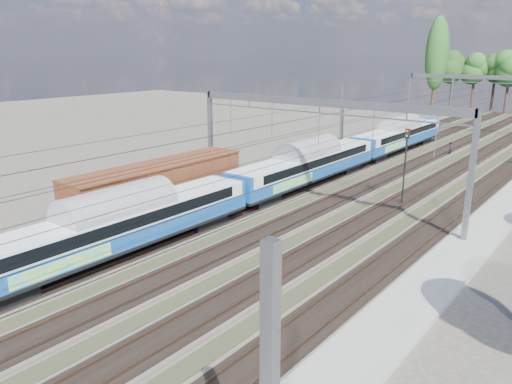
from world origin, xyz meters
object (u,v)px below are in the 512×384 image
Objects in this scene: worker at (451,149)px; signal_near at (406,158)px; freight_boxcar at (159,186)px; emu_train at (305,161)px.

worker is 0.27× the size of signal_near.
freight_boxcar reaches higher than worker.
freight_boxcar is (-4.50, -13.85, -0.18)m from emu_train.
emu_train is at bearing 72.00° from freight_boxcar.
emu_train reaches higher than freight_boxcar.
emu_train is 14.57m from freight_boxcar.
emu_train is at bearing 162.62° from signal_near.
signal_near reaches higher than worker.
signal_near is at bearing -164.36° from worker.
freight_boxcar is at bearing -108.00° from emu_train.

